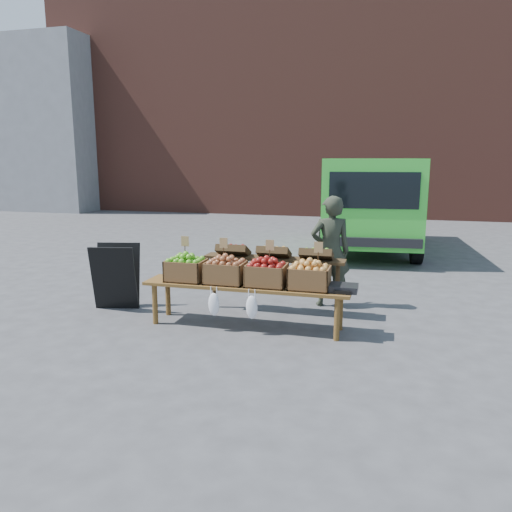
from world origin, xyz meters
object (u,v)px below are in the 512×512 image
(delivery_van, at_px, (369,205))
(crate_red_apples, at_px, (267,275))
(chalkboard_sign, at_px, (116,276))
(vendor, at_px, (330,251))
(display_bench, at_px, (246,306))
(crate_green_apples, at_px, (309,278))
(weighing_scale, at_px, (344,288))
(crate_russet_pears, at_px, (226,273))
(crate_golden_apples, at_px, (186,270))
(back_table, at_px, (274,277))

(delivery_van, xyz_separation_m, crate_red_apples, (-0.96, -6.21, -0.37))
(chalkboard_sign, bearing_deg, vendor, 4.53)
(display_bench, xyz_separation_m, crate_green_apples, (0.82, 0.00, 0.42))
(chalkboard_sign, xyz_separation_m, weighing_scale, (3.31, -0.30, 0.13))
(display_bench, xyz_separation_m, weighing_scale, (1.25, 0.00, 0.33))
(crate_russet_pears, height_order, crate_green_apples, same)
(vendor, distance_m, crate_russet_pears, 1.75)
(display_bench, relative_size, crate_golden_apples, 5.40)
(crate_golden_apples, relative_size, weighing_scale, 1.47)
(display_bench, relative_size, weighing_scale, 7.94)
(crate_russet_pears, bearing_deg, crate_red_apples, 0.00)
(crate_golden_apples, relative_size, crate_russet_pears, 1.00)
(display_bench, bearing_deg, delivery_van, 78.70)
(chalkboard_sign, height_order, back_table, back_table)
(chalkboard_sign, bearing_deg, crate_golden_apples, -27.04)
(display_bench, bearing_deg, crate_red_apples, 0.00)
(chalkboard_sign, relative_size, crate_red_apples, 1.92)
(back_table, height_order, weighing_scale, back_table)
(delivery_van, relative_size, vendor, 2.94)
(crate_russet_pears, bearing_deg, display_bench, 0.00)
(vendor, relative_size, weighing_scale, 4.83)
(display_bench, height_order, crate_russet_pears, crate_russet_pears)
(chalkboard_sign, distance_m, crate_russet_pears, 1.83)
(chalkboard_sign, height_order, weighing_scale, chalkboard_sign)
(chalkboard_sign, xyz_separation_m, crate_russet_pears, (1.79, -0.30, 0.23))
(crate_red_apples, xyz_separation_m, weighing_scale, (0.97, 0.00, -0.10))
(display_bench, bearing_deg, crate_green_apples, 0.00)
(chalkboard_sign, bearing_deg, delivery_van, 47.38)
(crate_green_apples, bearing_deg, crate_russet_pears, 180.00)
(crate_golden_apples, xyz_separation_m, crate_green_apples, (1.65, 0.00, 0.00))
(crate_russet_pears, relative_size, crate_red_apples, 1.00)
(vendor, distance_m, crate_red_apples, 1.43)
(back_table, height_order, display_bench, back_table)
(crate_russet_pears, bearing_deg, chalkboard_sign, 170.46)
(crate_golden_apples, distance_m, crate_green_apples, 1.65)
(back_table, height_order, crate_red_apples, back_table)
(delivery_van, xyz_separation_m, crate_russet_pears, (-1.51, -6.21, -0.37))
(display_bench, distance_m, crate_russet_pears, 0.51)
(delivery_van, distance_m, weighing_scale, 6.22)
(weighing_scale, bearing_deg, crate_russet_pears, 180.00)
(crate_russet_pears, height_order, weighing_scale, crate_russet_pears)
(crate_red_apples, distance_m, crate_green_apples, 0.55)
(crate_golden_apples, height_order, crate_red_apples, same)
(vendor, bearing_deg, delivery_van, -113.75)
(crate_red_apples, bearing_deg, crate_green_apples, 0.00)
(display_bench, bearing_deg, crate_golden_apples, 180.00)
(crate_golden_apples, distance_m, crate_red_apples, 1.10)
(delivery_van, relative_size, display_bench, 1.79)
(vendor, height_order, weighing_scale, vendor)
(vendor, xyz_separation_m, crate_green_apples, (-0.10, -1.27, -0.11))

